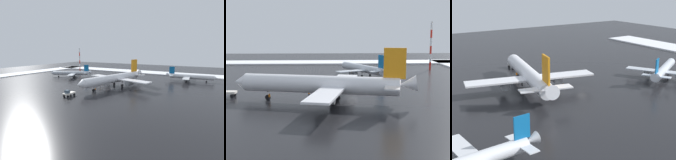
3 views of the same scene
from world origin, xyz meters
TOP-DOWN VIEW (x-y plane):
  - ground_plane at (0.00, 0.00)m, footprint 240.00×240.00m
  - snow_bank_right at (67.00, 0.00)m, footprint 14.00×116.00m
  - airplane_distant_tail at (-12.47, 7.20)m, footprint 33.74×40.25m
  - airplane_far_rear at (25.93, -5.51)m, footprint 23.78×20.30m
  - ground_crew_by_nose_gear at (-6.69, 10.76)m, footprint 0.36×0.36m
  - ground_crew_near_tug at (-10.14, 19.38)m, footprint 0.36×0.36m
  - antenna_mast at (41.75, -32.46)m, footprint 0.70×0.70m
  - traffic_cone_near_nose at (-2.64, 7.35)m, footprint 0.36×0.36m
  - traffic_cone_mid_line at (-2.87, 5.05)m, footprint 0.36×0.36m

SIDE VIEW (x-z plane):
  - ground_plane at x=0.00m, z-range 0.00..0.00m
  - snow_bank_right at x=67.00m, z-range 0.00..0.53m
  - traffic_cone_near_nose at x=-2.64m, z-range 0.00..0.55m
  - traffic_cone_mid_line at x=-2.87m, z-range 0.00..0.55m
  - ground_crew_by_nose_gear at x=-6.69m, z-range 0.12..1.83m
  - ground_crew_near_tug at x=-10.14m, z-range 0.12..1.83m
  - airplane_far_rear at x=25.93m, z-range -1.31..6.40m
  - airplane_distant_tail at x=-12.47m, z-range -2.05..10.03m
  - antenna_mast at x=41.75m, z-range 0.00..18.00m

